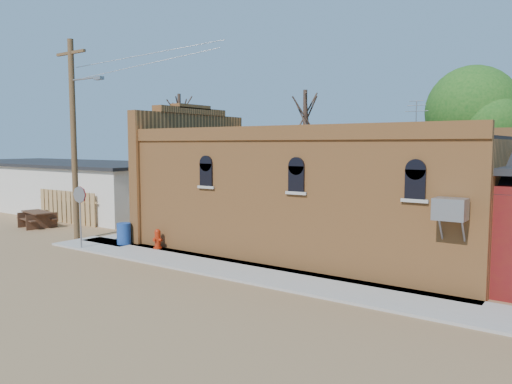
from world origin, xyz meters
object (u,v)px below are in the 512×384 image
Objects in this scene: utility_pole at (74,135)px; trash_barrel at (124,234)px; brick_bar at (312,194)px; picnic_table at (37,217)px; stop_sign at (80,201)px; fire_hydrant at (158,239)px.

utility_pole is 9.92× the size of trash_barrel.
picnic_table is (-14.49, -3.43, -1.78)m from brick_bar.
brick_bar is 6.42× the size of stop_sign.
utility_pole is at bearing -173.98° from trash_barrel.
trash_barrel is at bearing 76.19° from stop_sign.
brick_bar reaches higher than trash_barrel.
trash_barrel reaches higher than picnic_table.
trash_barrel is (-6.94, -3.99, -1.81)m from brick_bar.
stop_sign is at bearing -144.96° from brick_bar.
stop_sign is 2.31m from trash_barrel.
stop_sign is at bearing -6.84° from picnic_table.
brick_bar is 8.21m from trash_barrel.
utility_pole reaches higher than fire_hydrant.
stop_sign is (1.95, -1.20, -2.73)m from utility_pole.
brick_bar is at bearing 51.92° from stop_sign.
utility_pole is at bearing 165.37° from stop_sign.
brick_bar is 9.57m from stop_sign.
utility_pole reaches higher than stop_sign.
fire_hydrant is 0.36× the size of picnic_table.
brick_bar is 1.82× the size of utility_pole.
stop_sign reaches higher than trash_barrel.
brick_bar reaches higher than stop_sign.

